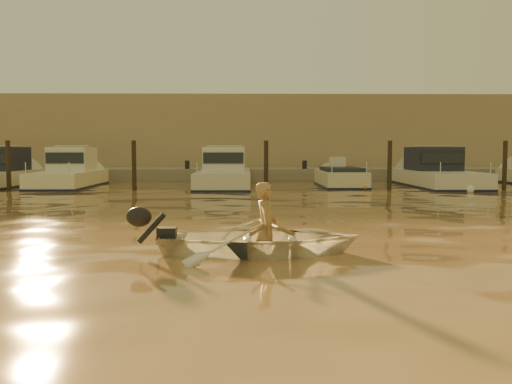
{
  "coord_description": "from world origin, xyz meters",
  "views": [
    {
      "loc": [
        -1.05,
        -9.13,
        1.65
      ],
      "look_at": [
        -0.82,
        2.87,
        0.75
      ],
      "focal_mm": 40.0,
      "sensor_mm": 36.0,
      "label": 1
    }
  ],
  "objects_px": {
    "person": "(266,227)",
    "waterfront_building": "(262,137)",
    "dinghy": "(260,240)",
    "moored_boat_4": "(437,172)",
    "moored_boat_3": "(340,181)",
    "moored_boat_1": "(69,173)",
    "moored_boat_2": "(224,173)"
  },
  "relations": [
    {
      "from": "person",
      "to": "waterfront_building",
      "type": "relative_size",
      "value": 0.03
    },
    {
      "from": "person",
      "to": "dinghy",
      "type": "bearing_deg",
      "value": 90.0
    },
    {
      "from": "person",
      "to": "waterfront_building",
      "type": "xyz_separation_m",
      "value": [
        0.72,
        27.13,
        1.98
      ]
    },
    {
      "from": "dinghy",
      "to": "person",
      "type": "relative_size",
      "value": 2.22
    },
    {
      "from": "person",
      "to": "moored_boat_4",
      "type": "relative_size",
      "value": 0.19
    },
    {
      "from": "person",
      "to": "moored_boat_3",
      "type": "bearing_deg",
      "value": -12.67
    },
    {
      "from": "moored_boat_3",
      "to": "moored_boat_4",
      "type": "height_order",
      "value": "moored_boat_4"
    },
    {
      "from": "moored_boat_1",
      "to": "moored_boat_2",
      "type": "height_order",
      "value": "same"
    },
    {
      "from": "moored_boat_3",
      "to": "waterfront_building",
      "type": "height_order",
      "value": "waterfront_building"
    },
    {
      "from": "person",
      "to": "waterfront_building",
      "type": "distance_m",
      "value": 27.21
    },
    {
      "from": "moored_boat_4",
      "to": "person",
      "type": "bearing_deg",
      "value": -117.01
    },
    {
      "from": "dinghy",
      "to": "moored_boat_2",
      "type": "height_order",
      "value": "moored_boat_2"
    },
    {
      "from": "person",
      "to": "moored_boat_1",
      "type": "bearing_deg",
      "value": 27.5
    },
    {
      "from": "moored_boat_2",
      "to": "moored_boat_4",
      "type": "bearing_deg",
      "value": 0.0
    },
    {
      "from": "dinghy",
      "to": "moored_boat_2",
      "type": "relative_size",
      "value": 0.42
    },
    {
      "from": "moored_boat_2",
      "to": "waterfront_building",
      "type": "relative_size",
      "value": 0.17
    },
    {
      "from": "person",
      "to": "moored_boat_2",
      "type": "height_order",
      "value": "moored_boat_2"
    },
    {
      "from": "moored_boat_1",
      "to": "moored_boat_3",
      "type": "bearing_deg",
      "value": 0.0
    },
    {
      "from": "moored_boat_4",
      "to": "waterfront_building",
      "type": "bearing_deg",
      "value": 124.31
    },
    {
      "from": "moored_boat_4",
      "to": "moored_boat_1",
      "type": "bearing_deg",
      "value": 180.0
    },
    {
      "from": "moored_boat_4",
      "to": "moored_boat_3",
      "type": "bearing_deg",
      "value": 180.0
    },
    {
      "from": "moored_boat_2",
      "to": "waterfront_building",
      "type": "height_order",
      "value": "waterfront_building"
    },
    {
      "from": "waterfront_building",
      "to": "dinghy",
      "type": "bearing_deg",
      "value": -91.72
    },
    {
      "from": "moored_boat_4",
      "to": "moored_boat_2",
      "type": "bearing_deg",
      "value": 180.0
    },
    {
      "from": "person",
      "to": "moored_boat_1",
      "type": "height_order",
      "value": "moored_boat_1"
    },
    {
      "from": "moored_boat_2",
      "to": "moored_boat_4",
      "type": "height_order",
      "value": "same"
    },
    {
      "from": "moored_boat_1",
      "to": "moored_boat_2",
      "type": "distance_m",
      "value": 6.81
    },
    {
      "from": "moored_boat_2",
      "to": "moored_boat_4",
      "type": "relative_size",
      "value": 1.02
    },
    {
      "from": "moored_boat_2",
      "to": "person",
      "type": "bearing_deg",
      "value": -85.52
    },
    {
      "from": "moored_boat_4",
      "to": "dinghy",
      "type": "bearing_deg",
      "value": -117.3
    },
    {
      "from": "moored_boat_3",
      "to": "moored_boat_4",
      "type": "xyz_separation_m",
      "value": [
        4.33,
        0.0,
        0.4
      ]
    },
    {
      "from": "moored_boat_2",
      "to": "moored_boat_1",
      "type": "bearing_deg",
      "value": 180.0
    }
  ]
}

